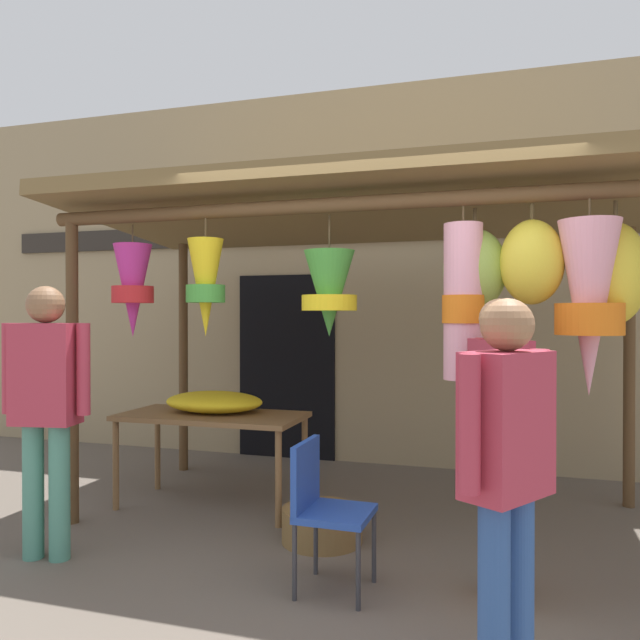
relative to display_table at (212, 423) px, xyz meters
The scene contains 10 objects.
ground_plane 1.80m from the display_table, 28.45° to the right, with size 30.00×30.00×0.00m, color #60564C.
shop_facade 2.74m from the display_table, 52.76° to the left, with size 11.13×0.29×3.97m.
market_stall_canopy 2.03m from the display_table, ahead, with size 4.58×2.15×2.55m.
display_table is the anchor object (origin of this frame).
flower_heap_on_table 0.18m from the display_table, 91.99° to the left, with size 0.83×0.58×0.17m.
folding_chair 1.77m from the display_table, 42.28° to the right, with size 0.41×0.41×0.84m.
wicker_basket_by_table 1.32m from the display_table, 24.02° to the right, with size 0.56×0.56×0.23m, color brown.
vendor_in_orange 1.43m from the display_table, 112.01° to the right, with size 0.59×0.28×1.75m.
customer_foreground 2.97m from the display_table, 38.78° to the right, with size 0.40×0.51×1.63m.
shopper_by_bananas 2.51m from the display_table, 24.55° to the right, with size 0.36×0.55×1.65m.
Camera 1 is at (0.83, -3.72, 1.57)m, focal length 34.37 mm.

